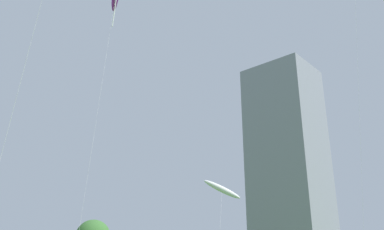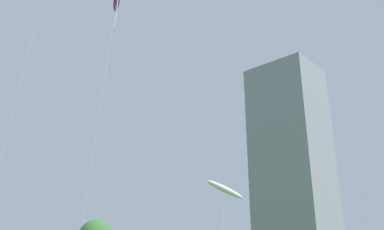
{
  "view_description": "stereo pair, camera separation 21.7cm",
  "coord_description": "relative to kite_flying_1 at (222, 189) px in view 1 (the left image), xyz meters",
  "views": [
    {
      "loc": [
        8.64,
        -9.33,
        1.79
      ],
      "look_at": [
        -1.04,
        8.67,
        9.46
      ],
      "focal_mm": 39.33,
      "sensor_mm": 36.0,
      "label": 1
    },
    {
      "loc": [
        8.83,
        -9.23,
        1.79
      ],
      "look_at": [
        -1.04,
        8.67,
        9.46
      ],
      "focal_mm": 39.33,
      "sensor_mm": 36.0,
      "label": 2
    }
  ],
  "objects": [
    {
      "name": "kite_flying_1",
      "position": [
        0.0,
        0.0,
        0.0
      ],
      "size": [
        4.11,
        7.71,
        12.1
      ],
      "color": "silver",
      "rests_on": "ground"
    },
    {
      "name": "distant_highrise_0",
      "position": [
        -17.67,
        95.29,
        25.04
      ],
      "size": [
        26.53,
        24.84,
        71.65
      ],
      "primitive_type": "cube",
      "rotation": [
        0.0,
        0.0,
        -0.22
      ],
      "color": "gray",
      "rests_on": "ground"
    }
  ]
}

